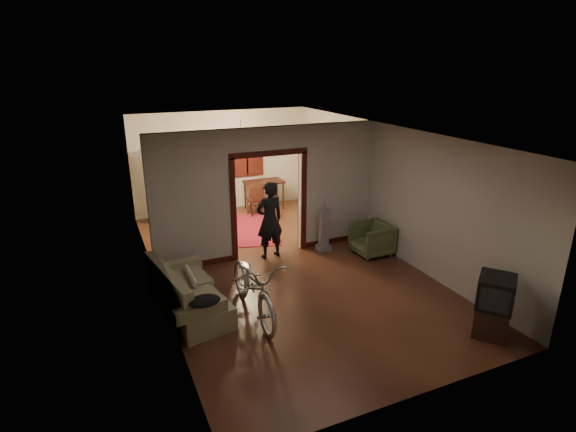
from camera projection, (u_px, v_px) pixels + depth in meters
floor at (282, 266)px, 9.41m from camera, size 5.00×8.50×0.01m
ceiling at (282, 131)px, 8.49m from camera, size 5.00×8.50×0.01m
wall_back at (223, 161)px, 12.62m from camera, size 5.00×0.02×2.80m
wall_left at (153, 219)px, 7.99m from camera, size 0.02×8.50×2.80m
wall_right at (386, 189)px, 9.90m from camera, size 0.02×8.50×2.80m
partition_wall at (268, 193)px, 9.60m from camera, size 5.00×0.14×2.80m
door_casing at (268, 206)px, 9.70m from camera, size 1.74×0.20×2.32m
far_window at (247, 154)px, 12.81m from camera, size 0.98×0.06×1.28m
chandelier at (241, 136)px, 10.80m from camera, size 0.24×0.24×0.24m
light_switch at (313, 195)px, 9.98m from camera, size 0.08×0.01×0.12m
sofa at (189, 290)px, 7.53m from camera, size 1.14×1.98×0.86m
rolled_paper at (191, 276)px, 7.79m from camera, size 0.10×0.76×0.10m
jacket at (204, 301)px, 6.68m from camera, size 0.48×0.36×0.14m
bicycle at (253, 286)px, 7.44m from camera, size 0.74×2.06×1.08m
armchair at (372, 239)px, 9.87m from camera, size 0.80×0.77×0.71m
tv_stand at (491, 320)px, 6.98m from camera, size 0.72×0.71×0.49m
crt_tv at (496, 292)px, 6.82m from camera, size 0.77×0.76×0.49m
vacuum at (324, 230)px, 10.05m from camera, size 0.31×0.25×0.97m
person at (270, 220)px, 9.58m from camera, size 0.67×0.48×1.70m
oriental_rug at (243, 229)px, 11.42m from camera, size 2.41×2.78×0.02m
locker at (175, 184)px, 11.92m from camera, size 1.05×0.72×1.92m
globe at (172, 148)px, 11.60m from camera, size 0.27×0.27×0.27m
desk at (264, 195)px, 12.91m from camera, size 1.18×0.77×0.82m
desk_chair at (255, 200)px, 12.42m from camera, size 0.48×0.48×0.86m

